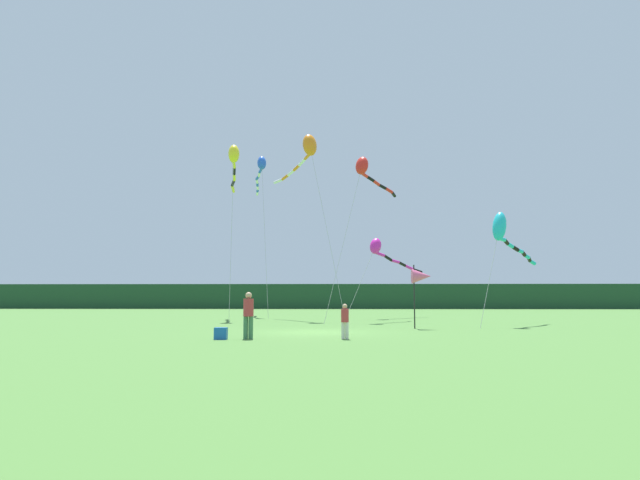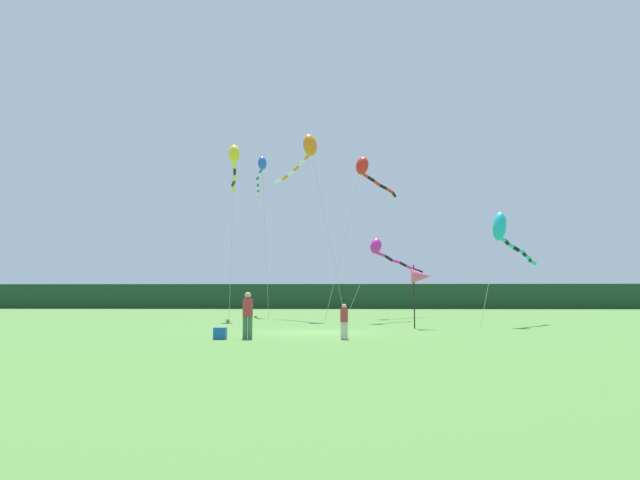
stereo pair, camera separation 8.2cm
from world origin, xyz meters
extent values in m
plane|color=#477533|center=(0.00, 0.00, 0.00)|extent=(120.00, 120.00, 0.00)
cube|color=#1E4228|center=(0.00, 45.00, 1.47)|extent=(108.00, 3.81, 2.95)
cylinder|color=#3F724C|center=(-2.34, -3.72, 0.40)|extent=(0.17, 0.17, 0.79)
cylinder|color=#3F724C|center=(-2.16, -3.72, 0.40)|extent=(0.17, 0.17, 0.79)
cylinder|color=#B23338|center=(-2.25, -3.72, 1.11)|extent=(0.36, 0.36, 0.63)
sphere|color=tan|center=(-2.25, -3.72, 1.54)|extent=(0.23, 0.23, 0.23)
cylinder|color=silver|center=(1.12, -3.74, 0.30)|extent=(0.12, 0.12, 0.59)
cylinder|color=silver|center=(1.26, -3.74, 0.30)|extent=(0.12, 0.12, 0.59)
cylinder|color=#B23338|center=(1.19, -3.74, 0.83)|extent=(0.27, 0.27, 0.47)
sphere|color=tan|center=(1.19, -3.74, 1.15)|extent=(0.17, 0.17, 0.17)
cube|color=#1959B2|center=(-3.17, -4.02, 0.21)|extent=(0.44, 0.31, 0.41)
cylinder|color=black|center=(4.53, 2.79, 1.49)|extent=(0.06, 0.06, 2.98)
cone|color=#E5598C|center=(4.88, 2.79, 2.45)|extent=(0.90, 0.70, 0.70)
cylinder|color=#B2B2B2|center=(8.45, 4.08, 2.54)|extent=(1.64, 1.99, 5.09)
ellipsoid|color=#1EB7CC|center=(9.25, 5.06, 5.08)|extent=(1.20, 1.26, 1.69)
cylinder|color=#1EB7CC|center=(9.42, 5.23, 4.43)|extent=(0.49, 0.48, 0.25)
cylinder|color=black|center=(9.73, 5.58, 4.33)|extent=(0.46, 0.55, 0.34)
cylinder|color=#1EB7CC|center=(10.03, 5.93, 4.19)|extent=(0.53, 0.50, 0.33)
cylinder|color=black|center=(10.39, 6.24, 4.04)|extent=(0.54, 0.49, 0.35)
cylinder|color=#1EB7CC|center=(10.74, 6.55, 3.93)|extent=(0.49, 0.50, 0.26)
cylinder|color=black|center=(11.03, 6.91, 3.82)|extent=(0.47, 0.55, 0.34)
cylinder|color=#1EB7CC|center=(11.33, 7.28, 3.68)|extent=(0.50, 0.51, 0.31)
cylinder|color=black|center=(11.59, 7.66, 3.56)|extent=(0.41, 0.56, 0.33)
cylinder|color=#1EB7CC|center=(11.87, 8.02, 3.41)|extent=(0.54, 0.49, 0.34)
cylinder|color=#B2B2B2|center=(-5.68, 10.80, 5.43)|extent=(0.42, 2.89, 10.86)
ellipsoid|color=yellow|center=(-5.89, 12.23, 10.85)|extent=(0.87, 1.24, 1.36)
cylinder|color=yellow|center=(-5.94, 12.67, 10.26)|extent=(0.32, 0.96, 0.40)
cylinder|color=black|center=(-6.09, 13.55, 10.02)|extent=(0.38, 0.97, 0.46)
cylinder|color=yellow|center=(-6.25, 14.43, 9.77)|extent=(0.35, 0.96, 0.42)
cylinder|color=black|center=(-6.48, 15.29, 9.55)|extent=(0.51, 0.95, 0.41)
cylinder|color=yellow|center=(-6.66, 16.16, 9.29)|extent=(0.26, 0.97, 0.48)
cylinder|color=#B2B2B2|center=(-4.34, 16.47, 5.92)|extent=(1.25, 4.96, 11.85)
ellipsoid|color=blue|center=(-4.95, 18.94, 11.85)|extent=(0.89, 1.06, 1.23)
cylinder|color=blue|center=(-5.08, 19.21, 11.31)|extent=(0.45, 0.68, 0.38)
cylinder|color=white|center=(-5.27, 19.76, 11.13)|extent=(0.34, 0.68, 0.37)
cylinder|color=blue|center=(-5.46, 20.32, 10.98)|extent=(0.45, 0.66, 0.32)
cylinder|color=white|center=(-5.60, 20.88, 10.83)|extent=(0.23, 0.65, 0.36)
cylinder|color=blue|center=(-5.65, 21.47, 10.68)|extent=(0.27, 0.66, 0.33)
cylinder|color=white|center=(-5.70, 22.06, 10.53)|extent=(0.25, 0.66, 0.35)
cylinder|color=blue|center=(-5.78, 22.65, 10.40)|extent=(0.32, 0.65, 0.30)
cylinder|color=white|center=(-5.90, 23.23, 10.27)|extent=(0.32, 0.67, 0.36)
cylinder|color=#B2B2B2|center=(2.47, 13.32, 2.46)|extent=(2.17, 2.50, 4.94)
ellipsoid|color=#E026B2|center=(3.54, 14.55, 4.93)|extent=(1.30, 1.34, 1.32)
cylinder|color=#E026B2|center=(3.85, 14.82, 4.39)|extent=(0.79, 0.71, 0.37)
cylinder|color=black|center=(4.44, 15.39, 4.17)|extent=(0.74, 0.79, 0.47)
cylinder|color=#E026B2|center=(5.01, 15.98, 3.96)|extent=(0.74, 0.74, 0.32)
cylinder|color=black|center=(5.56, 16.59, 3.81)|extent=(0.70, 0.80, 0.39)
cylinder|color=#E026B2|center=(6.14, 17.16, 3.58)|extent=(0.82, 0.69, 0.45)
cylinder|color=black|center=(6.80, 17.64, 3.36)|extent=(0.82, 0.66, 0.38)
cylinder|color=#B2B2B2|center=(1.33, 9.00, 4.82)|extent=(2.32, 3.57, 9.66)
ellipsoid|color=red|center=(2.48, 10.77, 9.65)|extent=(1.21, 1.24, 1.32)
cylinder|color=red|center=(2.65, 11.04, 9.12)|extent=(0.52, 0.68, 0.30)
cylinder|color=black|center=(3.03, 11.55, 8.99)|extent=(0.61, 0.64, 0.36)
cylinder|color=red|center=(3.45, 12.04, 8.82)|extent=(0.58, 0.67, 0.37)
cylinder|color=black|center=(3.87, 12.52, 8.66)|extent=(0.64, 0.62, 0.35)
cylinder|color=red|center=(4.34, 12.96, 8.49)|extent=(0.64, 0.62, 0.37)
cylinder|color=black|center=(4.70, 13.47, 8.32)|extent=(0.45, 0.71, 0.35)
cylinder|color=#B2B2B2|center=(0.25, 11.11, 5.76)|extent=(2.32, 3.12, 11.52)
ellipsoid|color=orange|center=(-0.89, 12.65, 11.52)|extent=(1.43, 1.45, 1.64)
cylinder|color=orange|center=(-1.07, 13.04, 10.85)|extent=(0.55, 0.88, 0.33)
cylinder|color=white|center=(-1.47, 13.79, 10.65)|extent=(0.65, 0.88, 0.46)
cylinder|color=orange|center=(-1.90, 14.52, 10.43)|extent=(0.61, 0.87, 0.37)
cylinder|color=white|center=(-2.34, 15.25, 10.25)|extent=(0.66, 0.86, 0.38)
cylinder|color=orange|center=(-2.82, 15.95, 10.07)|extent=(0.67, 0.84, 0.36)
cylinder|color=white|center=(-3.38, 16.58, 9.92)|extent=(0.80, 0.72, 0.32)
camera|label=1|loc=(0.94, -23.79, 1.52)|focal=31.50mm
camera|label=2|loc=(1.02, -23.79, 1.52)|focal=31.50mm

